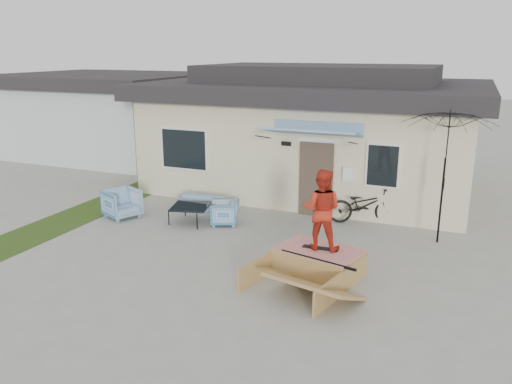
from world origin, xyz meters
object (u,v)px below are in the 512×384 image
at_px(coffee_table, 191,214).
at_px(skate_ramp, 318,262).
at_px(skateboard, 320,248).
at_px(armchair_right, 224,212).
at_px(armchair_left, 122,202).
at_px(bicycle, 364,201).
at_px(skater, 322,208).
at_px(patio_umbrella, 444,173).
at_px(loveseat, 208,198).

bearing_deg(coffee_table, skate_ramp, -24.68).
distance_m(skate_ramp, skateboard, 0.31).
bearing_deg(armchair_right, skate_ramp, 35.04).
bearing_deg(armchair_left, armchair_right, -55.03).
distance_m(coffee_table, bicycle, 4.70).
relative_size(skateboard, skater, 0.45).
bearing_deg(skate_ramp, bicycle, 100.15).
bearing_deg(coffee_table, armchair_left, -170.80).
relative_size(patio_umbrella, skate_ramp, 1.08).
bearing_deg(patio_umbrella, armchair_left, -170.74).
bearing_deg(loveseat, armchair_right, 130.78).
relative_size(bicycle, skateboard, 2.53).
bearing_deg(skateboard, bicycle, 85.42).
distance_m(armchair_right, skateboard, 3.86).
distance_m(bicycle, skateboard, 3.66).
height_order(loveseat, skateboard, loveseat).
distance_m(coffee_table, skater, 4.69).
relative_size(armchair_left, skater, 0.53).
relative_size(armchair_right, coffee_table, 0.72).
height_order(armchair_left, skate_ramp, armchair_left).
bearing_deg(armchair_right, skater, 35.81).
height_order(skateboard, skater, skater).
distance_m(armchair_right, coffee_table, 0.92).
xyz_separation_m(armchair_left, patio_umbrella, (8.30, 1.35, 1.31)).
distance_m(loveseat, coffee_table, 1.23).
distance_m(armchair_right, skater, 4.00).
xyz_separation_m(skateboard, skater, (0.00, 0.00, 0.86)).
distance_m(loveseat, armchair_left, 2.45).
distance_m(coffee_table, patio_umbrella, 6.56).
distance_m(bicycle, skater, 3.75).
bearing_deg(skater, skate_ramp, 73.41).
bearing_deg(armchair_right, skateboard, 35.81).
xyz_separation_m(armchair_right, coffee_table, (-0.89, -0.22, -0.11)).
xyz_separation_m(loveseat, patio_umbrella, (6.41, -0.19, 1.41)).
bearing_deg(skater, armchair_right, -35.87).
bearing_deg(patio_umbrella, loveseat, 178.26).
bearing_deg(skateboard, skate_ramp, -104.88).
bearing_deg(skater, patio_umbrella, -130.41).
relative_size(coffee_table, patio_umbrella, 0.40).
bearing_deg(armchair_left, bicycle, -47.07).
bearing_deg(skater, loveseat, -39.28).
height_order(coffee_table, skate_ramp, skate_ramp).
bearing_deg(skater, armchair_left, -17.34).
relative_size(loveseat, armchair_left, 1.94).
relative_size(loveseat, coffee_table, 1.78).
bearing_deg(patio_umbrella, coffee_table, -170.72).
relative_size(patio_umbrella, skateboard, 3.18).
bearing_deg(bicycle, armchair_right, 90.76).
xyz_separation_m(patio_umbrella, skateboard, (-2.16, -2.87, -1.17)).
height_order(coffee_table, bicycle, bicycle).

